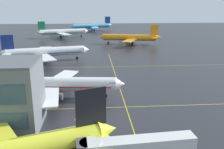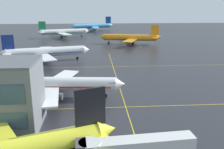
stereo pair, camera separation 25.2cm
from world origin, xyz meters
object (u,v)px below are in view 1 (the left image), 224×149
(airliner_second_row, at_px, (58,84))
(airliner_distant_taxiway, at_px, (92,26))
(airliner_far_left_stand, at_px, (130,38))
(airliner_far_right_stand, at_px, (63,32))
(airliner_third_row, at_px, (45,52))
(jet_bridge, at_px, (128,148))

(airliner_second_row, relative_size, airliner_distant_taxiway, 0.93)
(airliner_far_left_stand, xyz_separation_m, airliner_far_right_stand, (-45.59, 34.84, 0.01))
(airliner_distant_taxiway, bearing_deg, airliner_third_row, -99.44)
(airliner_far_right_stand, distance_m, airliner_distant_taxiway, 50.38)
(airliner_far_left_stand, height_order, airliner_far_right_stand, airliner_far_right_stand)
(airliner_third_row, relative_size, airliner_distant_taxiway, 0.99)
(jet_bridge, bearing_deg, airliner_distant_taxiway, 91.51)
(airliner_second_row, bearing_deg, jet_bridge, -65.76)
(airliner_third_row, xyz_separation_m, airliner_far_left_stand, (44.63, 44.97, -0.07))
(airliner_far_left_stand, distance_m, airliner_far_right_stand, 57.38)
(airliner_second_row, bearing_deg, airliner_far_right_stand, 95.57)
(airliner_far_left_stand, bearing_deg, jet_bridge, -98.46)
(airliner_third_row, relative_size, airliner_far_right_stand, 1.02)
(airliner_third_row, bearing_deg, airliner_far_right_stand, 90.69)
(airliner_third_row, height_order, airliner_distant_taxiway, airliner_distant_taxiway)
(jet_bridge, bearing_deg, airliner_far_left_stand, 81.54)
(airliner_second_row, height_order, airliner_third_row, airliner_third_row)
(airliner_third_row, bearing_deg, airliner_second_row, -76.12)
(airliner_third_row, distance_m, airliner_distant_taxiway, 126.97)
(airliner_third_row, distance_m, airliner_far_left_stand, 63.36)
(airliner_far_left_stand, distance_m, jet_bridge, 125.12)
(airliner_far_left_stand, relative_size, jet_bridge, 2.08)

